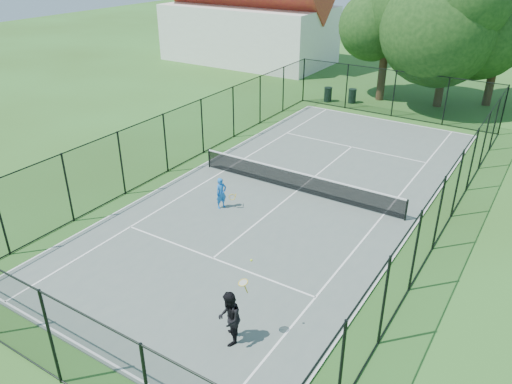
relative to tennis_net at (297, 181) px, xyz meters
The scene contains 12 objects.
ground 0.58m from the tennis_net, ahead, with size 120.00×120.00×0.00m, color #31531C.
tennis_court 0.55m from the tennis_net, ahead, with size 11.00×24.00×0.06m, color #54635D.
tennis_net is the anchor object (origin of this frame).
fence 0.92m from the tennis_net, ahead, with size 13.10×26.10×3.00m.
tree_near_left 16.99m from the tennis_net, 96.94° to the left, with size 6.36×6.36×8.29m.
tree_near_mid 17.77m from the tennis_net, 83.39° to the left, with size 7.25×7.25×9.48m.
tree_near_right 20.14m from the tennis_net, 75.91° to the left, with size 6.09×6.09×8.40m.
building 28.14m from the tennis_net, 127.69° to the left, with size 15.30×8.15×11.87m.
trash_bin_left 14.65m from the tennis_net, 109.66° to the left, with size 0.58×0.58×1.02m.
trash_bin_right 14.80m from the tennis_net, 103.07° to the left, with size 0.58×0.58×0.99m.
player_blue 3.69m from the tennis_net, 122.50° to the right, with size 0.83×0.58×1.36m.
player_black 9.91m from the tennis_net, 72.94° to the right, with size 0.96×1.17×2.59m.
Camera 1 is at (9.31, -18.18, 10.32)m, focal length 35.00 mm.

